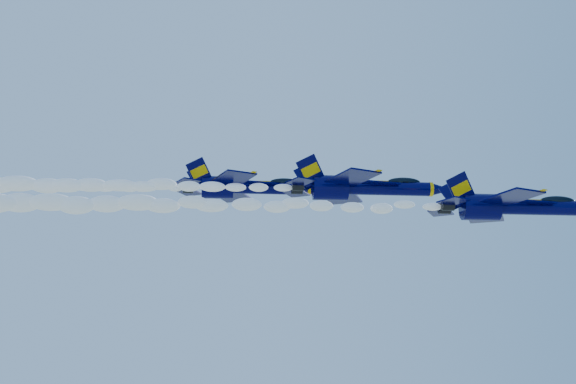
{
  "coord_description": "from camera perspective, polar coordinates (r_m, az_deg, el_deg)",
  "views": [
    {
      "loc": [
        -8.43,
        -79.53,
        131.2
      ],
      "look_at": [
        -2.58,
        -4.67,
        151.48
      ],
      "focal_mm": 50.0,
      "sensor_mm": 36.0,
      "label": 1
    }
  ],
  "objects": [
    {
      "name": "smoke_trail_jet_lead",
      "position": [
        68.81,
        -6.48,
        -0.94
      ],
      "size": [
        42.47,
        1.83,
        1.65
      ],
      "primitive_type": "ellipsoid",
      "color": "white"
    },
    {
      "name": "jet_third",
      "position": [
        84.51,
        -2.94,
        0.36
      ],
      "size": [
        15.47,
        12.69,
        5.75
      ],
      "color": "#000035"
    },
    {
      "name": "smoke_trail_jet_second",
      "position": [
        80.63,
        -14.87,
        0.45
      ],
      "size": [
        42.47,
        1.96,
        1.76
      ],
      "primitive_type": "ellipsoid",
      "color": "white"
    },
    {
      "name": "jet_lead",
      "position": [
        73.34,
        15.78,
        -1.01
      ],
      "size": [
        15.33,
        12.57,
        5.7
      ],
      "color": "#000035"
    },
    {
      "name": "jet_second",
      "position": [
        80.51,
        5.31,
        0.33
      ],
      "size": [
        16.38,
        13.44,
        6.09
      ],
      "color": "#000035"
    }
  ]
}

